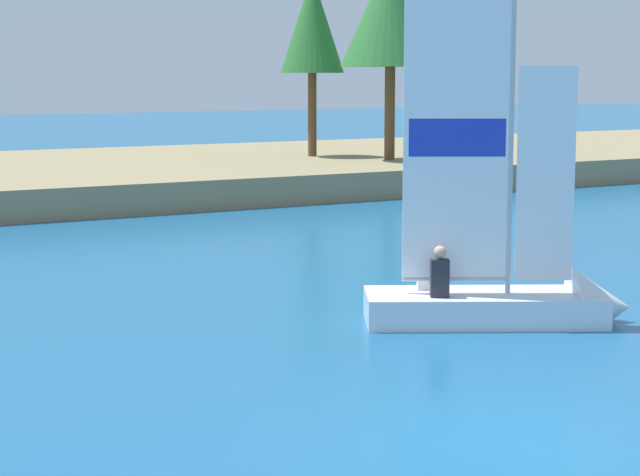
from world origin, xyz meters
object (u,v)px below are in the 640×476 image
shoreline_tree_centre (391,11)px  sailboat (522,291)px  shoreline_tree_midleft (312,25)px  channel_buoy (435,222)px

shoreline_tree_centre → sailboat: 23.25m
shoreline_tree_midleft → shoreline_tree_centre: (1.42, -2.91, 0.41)m
shoreline_tree_midleft → channel_buoy: 15.03m
shoreline_tree_midleft → shoreline_tree_centre: bearing=-64.0°
shoreline_tree_midleft → sailboat: bearing=-112.5°
shoreline_tree_centre → sailboat: shoreline_tree_centre is taller
sailboat → channel_buoy: (5.16, 9.37, -0.29)m
sailboat → shoreline_tree_midleft: bearing=96.8°
shoreline_tree_centre → sailboat: (-10.82, -19.83, -5.50)m
shoreline_tree_centre → sailboat: size_ratio=1.04×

